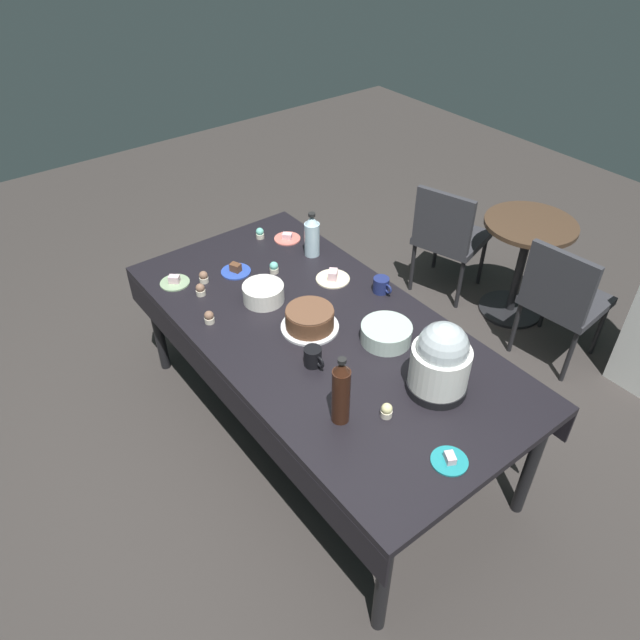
% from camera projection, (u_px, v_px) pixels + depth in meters
% --- Properties ---
extents(ground, '(9.00, 9.00, 0.00)m').
position_uv_depth(ground, '(320.00, 428.00, 3.39)').
color(ground, '#383330').
extents(potluck_table, '(2.20, 1.10, 0.75)m').
position_uv_depth(potluck_table, '(320.00, 337.00, 2.96)').
color(potluck_table, black).
rests_on(potluck_table, ground).
extents(frosted_layer_cake, '(0.29, 0.29, 0.11)m').
position_uv_depth(frosted_layer_cake, '(310.00, 319.00, 2.89)').
color(frosted_layer_cake, silver).
rests_on(frosted_layer_cake, potluck_table).
extents(slow_cooker, '(0.27, 0.27, 0.35)m').
position_uv_depth(slow_cooker, '(441.00, 361.00, 2.49)').
color(slow_cooker, black).
rests_on(slow_cooker, potluck_table).
extents(glass_salad_bowl, '(0.25, 0.25, 0.09)m').
position_uv_depth(glass_salad_bowl, '(386.00, 333.00, 2.82)').
color(glass_salad_bowl, '#B2C6BC').
rests_on(glass_salad_bowl, potluck_table).
extents(ceramic_snack_bowl, '(0.22, 0.22, 0.09)m').
position_uv_depth(ceramic_snack_bowl, '(263.00, 293.00, 3.07)').
color(ceramic_snack_bowl, silver).
rests_on(ceramic_snack_bowl, potluck_table).
extents(dessert_plate_teal, '(0.15, 0.15, 0.04)m').
position_uv_depth(dessert_plate_teal, '(449.00, 460.00, 2.28)').
color(dessert_plate_teal, teal).
rests_on(dessert_plate_teal, potluck_table).
extents(dessert_plate_sage, '(0.16, 0.16, 0.05)m').
position_uv_depth(dessert_plate_sage, '(175.00, 282.00, 3.22)').
color(dessert_plate_sage, '#8CA87F').
rests_on(dessert_plate_sage, potluck_table).
extents(dessert_plate_cream, '(0.19, 0.19, 0.06)m').
position_uv_depth(dessert_plate_cream, '(333.00, 277.00, 3.25)').
color(dessert_plate_cream, beige).
rests_on(dessert_plate_cream, potluck_table).
extents(dessert_plate_coral, '(0.16, 0.16, 0.04)m').
position_uv_depth(dessert_plate_coral, '(287.00, 238.00, 3.59)').
color(dessert_plate_coral, '#E07266').
rests_on(dessert_plate_coral, potluck_table).
extents(dessert_plate_cobalt, '(0.17, 0.17, 0.05)m').
position_uv_depth(dessert_plate_cobalt, '(236.00, 270.00, 3.30)').
color(dessert_plate_cobalt, '#2D4CB2').
rests_on(dessert_plate_cobalt, potluck_table).
extents(cupcake_lemon, '(0.05, 0.05, 0.07)m').
position_uv_depth(cupcake_lemon, '(204.00, 277.00, 3.22)').
color(cupcake_lemon, beige).
rests_on(cupcake_lemon, potluck_table).
extents(cupcake_rose, '(0.05, 0.05, 0.07)m').
position_uv_depth(cupcake_rose, '(260.00, 233.00, 3.58)').
color(cupcake_rose, beige).
rests_on(cupcake_rose, potluck_table).
extents(cupcake_berry, '(0.05, 0.05, 0.07)m').
position_uv_depth(cupcake_berry, '(209.00, 317.00, 2.94)').
color(cupcake_berry, beige).
rests_on(cupcake_berry, potluck_table).
extents(cupcake_cocoa, '(0.05, 0.05, 0.07)m').
position_uv_depth(cupcake_cocoa, '(387.00, 411.00, 2.45)').
color(cupcake_cocoa, beige).
rests_on(cupcake_cocoa, potluck_table).
extents(cupcake_vanilla, '(0.05, 0.05, 0.07)m').
position_uv_depth(cupcake_vanilla, '(200.00, 290.00, 3.12)').
color(cupcake_vanilla, beige).
rests_on(cupcake_vanilla, potluck_table).
extents(cupcake_mint, '(0.05, 0.05, 0.07)m').
position_uv_depth(cupcake_mint, '(274.00, 268.00, 3.29)').
color(cupcake_mint, beige).
rests_on(cupcake_mint, potluck_table).
extents(soda_bottle_cola, '(0.08, 0.08, 0.34)m').
position_uv_depth(soda_bottle_cola, '(341.00, 392.00, 2.36)').
color(soda_bottle_cola, '#33190F').
rests_on(soda_bottle_cola, potluck_table).
extents(soda_bottle_water, '(0.09, 0.09, 0.27)m').
position_uv_depth(soda_bottle_water, '(312.00, 236.00, 3.38)').
color(soda_bottle_water, silver).
rests_on(soda_bottle_water, potluck_table).
extents(coffee_mug_navy, '(0.12, 0.09, 0.08)m').
position_uv_depth(coffee_mug_navy, '(381.00, 285.00, 3.14)').
color(coffee_mug_navy, navy).
rests_on(coffee_mug_navy, potluck_table).
extents(coffee_mug_black, '(0.12, 0.08, 0.09)m').
position_uv_depth(coffee_mug_black, '(313.00, 357.00, 2.69)').
color(coffee_mug_black, black).
rests_on(coffee_mug_black, potluck_table).
extents(maroon_chair_left, '(0.55, 0.55, 0.85)m').
position_uv_depth(maroon_chair_left, '(448.00, 234.00, 4.15)').
color(maroon_chair_left, '#333338').
rests_on(maroon_chair_left, ground).
extents(maroon_chair_right, '(0.48, 0.48, 0.85)m').
position_uv_depth(maroon_chair_right, '(563.00, 296.00, 3.57)').
color(maroon_chair_right, '#333338').
rests_on(maroon_chair_right, ground).
extents(round_cafe_table, '(0.60, 0.60, 0.72)m').
position_uv_depth(round_cafe_table, '(524.00, 251.00, 3.95)').
color(round_cafe_table, '#473323').
rests_on(round_cafe_table, ground).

